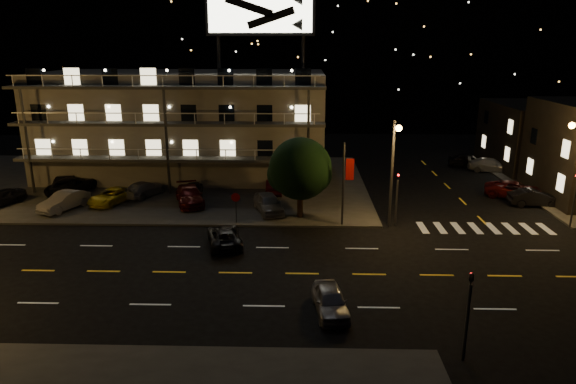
{
  "coord_description": "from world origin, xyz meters",
  "views": [
    {
      "loc": [
        1.91,
        -28.08,
        13.23
      ],
      "look_at": [
        0.94,
        8.0,
        2.76
      ],
      "focal_mm": 32.0,
      "sensor_mm": 36.0,
      "label": 1
    }
  ],
  "objects_px": {
    "lot_car_2": "(112,196)",
    "lot_car_7": "(144,189)",
    "tree": "(300,170)",
    "side_car_0": "(535,198)",
    "road_car_west": "(224,236)",
    "road_car_east": "(330,301)",
    "lot_car_4": "(269,203)"
  },
  "relations": [
    {
      "from": "lot_car_2",
      "to": "lot_car_4",
      "type": "relative_size",
      "value": 1.02
    },
    {
      "from": "lot_car_2",
      "to": "side_car_0",
      "type": "xyz_separation_m",
      "value": [
        35.79,
        0.72,
        -0.08
      ]
    },
    {
      "from": "lot_car_2",
      "to": "side_car_0",
      "type": "height_order",
      "value": "same"
    },
    {
      "from": "lot_car_7",
      "to": "tree",
      "type": "bearing_deg",
      "value": -177.26
    },
    {
      "from": "road_car_west",
      "to": "lot_car_2",
      "type": "bearing_deg",
      "value": -52.62
    },
    {
      "from": "tree",
      "to": "lot_car_2",
      "type": "height_order",
      "value": "tree"
    },
    {
      "from": "lot_car_7",
      "to": "lot_car_2",
      "type": "bearing_deg",
      "value": 70.97
    },
    {
      "from": "road_car_west",
      "to": "lot_car_4",
      "type": "bearing_deg",
      "value": -124.7
    },
    {
      "from": "side_car_0",
      "to": "lot_car_4",
      "type": "bearing_deg",
      "value": 100.12
    },
    {
      "from": "tree",
      "to": "road_car_east",
      "type": "xyz_separation_m",
      "value": [
        1.65,
        -14.58,
        -3.23
      ]
    },
    {
      "from": "tree",
      "to": "lot_car_4",
      "type": "distance_m",
      "value": 4.04
    },
    {
      "from": "lot_car_7",
      "to": "side_car_0",
      "type": "bearing_deg",
      "value": -158.67
    },
    {
      "from": "tree",
      "to": "side_car_0",
      "type": "height_order",
      "value": "tree"
    },
    {
      "from": "side_car_0",
      "to": "road_car_east",
      "type": "xyz_separation_m",
      "value": [
        -18.19,
        -18.41,
        -0.04
      ]
    },
    {
      "from": "lot_car_7",
      "to": "road_car_west",
      "type": "distance_m",
      "value": 14.07
    },
    {
      "from": "tree",
      "to": "road_car_west",
      "type": "bearing_deg",
      "value": -131.97
    },
    {
      "from": "tree",
      "to": "side_car_0",
      "type": "distance_m",
      "value": 20.47
    },
    {
      "from": "lot_car_4",
      "to": "road_car_west",
      "type": "height_order",
      "value": "lot_car_4"
    },
    {
      "from": "lot_car_4",
      "to": "road_car_west",
      "type": "bearing_deg",
      "value": -128.68
    },
    {
      "from": "side_car_0",
      "to": "road_car_west",
      "type": "bearing_deg",
      "value": 114.01
    },
    {
      "from": "lot_car_4",
      "to": "road_car_west",
      "type": "relative_size",
      "value": 0.97
    },
    {
      "from": "tree",
      "to": "road_car_west",
      "type": "distance_m",
      "value": 8.26
    },
    {
      "from": "lot_car_7",
      "to": "road_car_west",
      "type": "bearing_deg",
      "value": 152.47
    },
    {
      "from": "lot_car_2",
      "to": "lot_car_7",
      "type": "height_order",
      "value": "lot_car_7"
    },
    {
      "from": "lot_car_7",
      "to": "road_car_west",
      "type": "xyz_separation_m",
      "value": [
        8.77,
        -11.01,
        -0.18
      ]
    },
    {
      "from": "lot_car_2",
      "to": "lot_car_7",
      "type": "distance_m",
      "value": 3.09
    },
    {
      "from": "lot_car_2",
      "to": "lot_car_7",
      "type": "relative_size",
      "value": 1.0
    },
    {
      "from": "lot_car_4",
      "to": "lot_car_7",
      "type": "xyz_separation_m",
      "value": [
        -11.35,
        4.25,
        -0.1
      ]
    },
    {
      "from": "tree",
      "to": "lot_car_7",
      "type": "distance_m",
      "value": 15.16
    },
    {
      "from": "tree",
      "to": "lot_car_4",
      "type": "xyz_separation_m",
      "value": [
        -2.49,
        1.12,
        -2.98
      ]
    },
    {
      "from": "road_car_east",
      "to": "tree",
      "type": "bearing_deg",
      "value": 89.58
    },
    {
      "from": "tree",
      "to": "side_car_0",
      "type": "relative_size",
      "value": 1.47
    }
  ]
}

